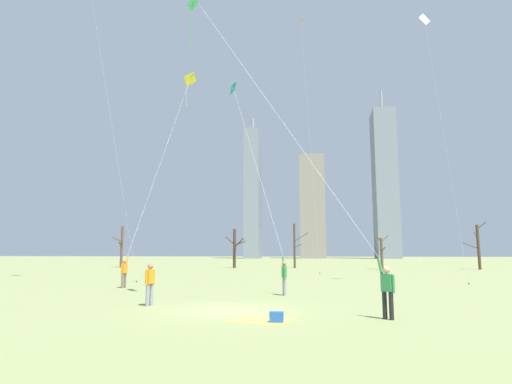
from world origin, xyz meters
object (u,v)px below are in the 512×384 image
(bare_tree_leftmost, at_px, (235,247))
(distant_kite_drifting_left_white, at_px, (429,48))
(bystander_watching_nearby, at_px, (150,282))
(distant_kite_high_overhead_orange, at_px, (303,44))
(kite_flyer_foreground_right_teal, at_px, (269,220))
(bare_tree_right_of_center, at_px, (382,251))
(bare_tree_left_of_center, at_px, (122,246))
(bare_tree_center, at_px, (478,246))
(picnic_spot, at_px, (270,318))
(bare_tree_rightmost, at_px, (295,245))
(kite_flyer_foreground_left_green, at_px, (318,185))
(kite_flyer_far_back_yellow, at_px, (142,220))

(bare_tree_leftmost, bearing_deg, distant_kite_drifting_left_white, -56.16)
(bystander_watching_nearby, distance_m, distant_kite_high_overhead_orange, 37.06)
(kite_flyer_foreground_right_teal, height_order, bare_tree_leftmost, kite_flyer_foreground_right_teal)
(bare_tree_right_of_center, bearing_deg, bare_tree_left_of_center, 176.86)
(kite_flyer_foreground_right_teal, bearing_deg, bare_tree_center, 56.15)
(kite_flyer_foreground_right_teal, bearing_deg, bystander_watching_nearby, -119.17)
(picnic_spot, distance_m, bare_tree_rightmost, 44.43)
(kite_flyer_foreground_left_green, bearing_deg, bare_tree_center, 64.79)
(kite_flyer_far_back_yellow, height_order, bare_tree_left_of_center, kite_flyer_far_back_yellow)
(kite_flyer_foreground_left_green, xyz_separation_m, bare_tree_rightmost, (-3.27, 42.30, -1.39))
(picnic_spot, relative_size, bare_tree_leftmost, 0.41)
(bare_tree_left_of_center, height_order, bare_tree_right_of_center, bare_tree_left_of_center)
(bare_tree_center, relative_size, bare_tree_left_of_center, 1.01)
(kite_flyer_far_back_yellow, height_order, distant_kite_high_overhead_orange, distant_kite_high_overhead_orange)
(kite_flyer_foreground_left_green, height_order, bare_tree_rightmost, kite_flyer_foreground_left_green)
(kite_flyer_foreground_right_teal, xyz_separation_m, bare_tree_left_of_center, (-24.59, 33.26, -0.88))
(kite_flyer_foreground_right_teal, relative_size, distant_kite_high_overhead_orange, 0.55)
(bystander_watching_nearby, height_order, distant_kite_drifting_left_white, distant_kite_drifting_left_white)
(kite_flyer_foreground_right_teal, xyz_separation_m, kite_flyer_foreground_left_green, (2.70, -8.05, 0.63))
(distant_kite_drifting_left_white, bearing_deg, kite_flyer_foreground_left_green, -119.31)
(bare_tree_left_of_center, xyz_separation_m, bare_tree_leftmost, (15.96, 0.64, -0.19))
(bystander_watching_nearby, xyz_separation_m, bare_tree_rightmost, (3.31, 41.21, 2.15))
(kite_flyer_far_back_yellow, distance_m, bare_tree_leftmost, 31.27)
(bare_tree_leftmost, bearing_deg, bare_tree_rightmost, 2.49)
(kite_flyer_foreground_right_teal, xyz_separation_m, bare_tree_right_of_center, (10.21, 31.35, -1.62))
(picnic_spot, relative_size, bare_tree_right_of_center, 0.51)
(bare_tree_leftmost, bearing_deg, kite_flyer_foreground_left_green, -74.89)
(bare_tree_leftmost, bearing_deg, bare_tree_center, -2.68)
(kite_flyer_foreground_left_green, distance_m, bare_tree_left_of_center, 49.53)
(bystander_watching_nearby, xyz_separation_m, bare_tree_left_of_center, (-20.70, 40.22, 2.03))
(distant_kite_drifting_left_white, xyz_separation_m, picnic_spot, (-9.17, -15.63, -15.73))
(kite_flyer_far_back_yellow, height_order, bare_tree_rightmost, kite_flyer_far_back_yellow)
(kite_flyer_far_back_yellow, height_order, bare_tree_right_of_center, kite_flyer_far_back_yellow)
(picnic_spot, bearing_deg, bare_tree_leftmost, 102.59)
(kite_flyer_foreground_left_green, distance_m, picnic_spot, 5.02)
(kite_flyer_far_back_yellow, bearing_deg, bare_tree_left_of_center, 117.76)
(distant_kite_drifting_left_white, bearing_deg, bare_tree_center, 66.98)
(distant_kite_high_overhead_orange, relative_size, bare_tree_right_of_center, 6.75)
(kite_flyer_foreground_left_green, height_order, distant_kite_drifting_left_white, distant_kite_drifting_left_white)
(bystander_watching_nearby, xyz_separation_m, bare_tree_leftmost, (-4.74, 40.86, 1.84))
(kite_flyer_foreground_left_green, xyz_separation_m, bare_tree_right_of_center, (7.51, 39.39, -2.25))
(distant_kite_drifting_left_white, distance_m, bare_tree_right_of_center, 29.14)
(bystander_watching_nearby, relative_size, picnic_spot, 0.76)
(kite_flyer_foreground_left_green, height_order, bare_tree_center, kite_flyer_foreground_left_green)
(bare_tree_left_of_center, bearing_deg, kite_flyer_foreground_right_teal, -53.52)
(distant_kite_high_overhead_orange, distance_m, picnic_spot, 39.59)
(distant_kite_high_overhead_orange, height_order, bare_tree_rightmost, distant_kite_high_overhead_orange)
(distant_kite_high_overhead_orange, bearing_deg, kite_flyer_foreground_left_green, -87.28)
(bare_tree_left_of_center, bearing_deg, bare_tree_leftmost, 2.30)
(kite_flyer_far_back_yellow, bearing_deg, kite_flyer_foreground_left_green, -43.74)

